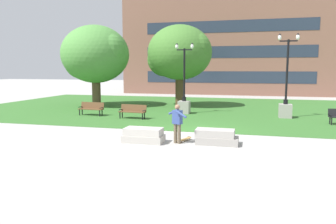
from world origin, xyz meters
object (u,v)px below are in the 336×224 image
at_px(skateboard, 184,139).
at_px(park_bench_near_left, 133,111).
at_px(concrete_block_center, 143,135).
at_px(lamp_post_right, 286,101).
at_px(person_skateboarder, 177,121).
at_px(concrete_block_left, 216,137).
at_px(lamp_post_center, 184,99).
at_px(park_bench_far_left, 91,108).

xyz_separation_m(skateboard, park_bench_near_left, (-4.54, 5.67, 0.45)).
xyz_separation_m(concrete_block_center, lamp_post_right, (6.77, 9.14, 0.81)).
relative_size(concrete_block_center, park_bench_near_left, 0.98).
bearing_deg(person_skateboarder, skateboard, 66.46).
relative_size(concrete_block_left, lamp_post_right, 0.33).
relative_size(concrete_block_left, skateboard, 1.80).
xyz_separation_m(park_bench_near_left, lamp_post_right, (9.62, 2.86, 0.58)).
height_order(skateboard, park_bench_near_left, park_bench_near_left).
height_order(person_skateboarder, skateboard, person_skateboarder).
bearing_deg(lamp_post_center, park_bench_near_left, -130.26).
distance_m(concrete_block_center, lamp_post_right, 11.41).
height_order(concrete_block_left, park_bench_far_left, park_bench_far_left).
bearing_deg(concrete_block_left, lamp_post_right, 67.48).
relative_size(concrete_block_left, park_bench_near_left, 1.00).
bearing_deg(person_skateboarder, concrete_block_center, -173.99).
distance_m(concrete_block_left, person_skateboarder, 1.81).
relative_size(person_skateboarder, lamp_post_center, 0.34).
bearing_deg(concrete_block_center, lamp_post_center, 90.70).
relative_size(park_bench_near_left, lamp_post_center, 0.37).
bearing_deg(person_skateboarder, concrete_block_left, 9.47).
bearing_deg(person_skateboarder, lamp_post_center, 99.81).
relative_size(concrete_block_center, lamp_post_center, 0.36).
xyz_separation_m(concrete_block_left, lamp_post_center, (-3.28, 9.07, 0.73)).
bearing_deg(skateboard, lamp_post_right, 59.26).
bearing_deg(concrete_block_center, park_bench_far_left, 131.43).
distance_m(skateboard, lamp_post_right, 9.98).
bearing_deg(lamp_post_right, park_bench_far_left, -170.43).
bearing_deg(lamp_post_center, concrete_block_center, -89.30).
xyz_separation_m(skateboard, lamp_post_right, (5.08, 8.54, 1.03)).
bearing_deg(park_bench_far_left, person_skateboarder, -41.68).
bearing_deg(concrete_block_left, person_skateboarder, -170.53).
xyz_separation_m(park_bench_near_left, lamp_post_center, (2.73, 3.22, 0.50)).
relative_size(park_bench_far_left, lamp_post_right, 0.34).
distance_m(park_bench_far_left, lamp_post_right, 13.12).
distance_m(concrete_block_left, park_bench_near_left, 8.38).
distance_m(skateboard, park_bench_near_left, 7.28).
bearing_deg(concrete_block_center, concrete_block_left, 7.84).
height_order(concrete_block_center, skateboard, concrete_block_center).
distance_m(person_skateboarder, park_bench_near_left, 7.52).
distance_m(concrete_block_center, park_bench_near_left, 6.90).
height_order(person_skateboarder, lamp_post_right, lamp_post_right).
xyz_separation_m(person_skateboarder, park_bench_near_left, (-4.35, 6.12, -0.44)).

